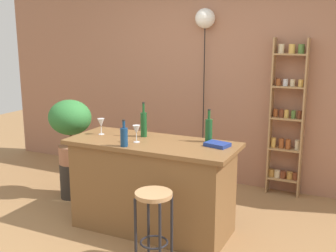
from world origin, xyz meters
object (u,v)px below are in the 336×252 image
bottle_wine_red (144,124)px  bottle_olive_oil (209,130)px  pendant_globe_light (205,20)px  wine_glass_center (101,123)px  potted_plant (70,124)px  wine_glass_left (136,130)px  bar_stool (154,212)px  plant_stool (73,180)px  spice_shelf (287,120)px  cookbook (217,144)px  bottle_sauce_amber (124,136)px

bottle_wine_red → bottle_olive_oil: (0.65, 0.08, -0.01)m
bottle_olive_oil → pendant_globe_light: pendant_globe_light is taller
wine_glass_center → pendant_globe_light: size_ratio=0.07×
potted_plant → wine_glass_left: bearing=-20.9°
bottle_wine_red → wine_glass_left: (0.04, -0.22, -0.01)m
bottle_wine_red → pendant_globe_light: 1.74m
bar_stool → bottle_wine_red: 1.03m
bar_stool → bottle_olive_oil: (0.17, 0.80, 0.54)m
potted_plant → bottle_olive_oil: (1.72, -0.12, 0.13)m
wine_glass_left → wine_glass_center: same height
plant_stool → wine_glass_center: wine_glass_center is taller
spice_shelf → cookbook: spice_shelf is taller
bottle_wine_red → potted_plant: bearing=169.3°
potted_plant → wine_glass_center: bearing=-25.8°
pendant_globe_light → plant_stool: bearing=-134.2°
bar_stool → bottle_olive_oil: bottle_olive_oil is taller
spice_shelf → bottle_olive_oil: (-0.50, -1.29, 0.10)m
bar_stool → plant_stool: bearing=149.2°
spice_shelf → bottle_wine_red: 1.79m
bottle_wine_red → wine_glass_center: size_ratio=2.11×
bottle_olive_oil → bottle_wine_red: bearing=-173.0°
plant_stool → wine_glass_left: bearing=-20.9°
spice_shelf → wine_glass_center: size_ratio=11.30×
wine_glass_center → cookbook: wine_glass_center is taller
cookbook → wine_glass_center: bearing=-163.1°
spice_shelf → bottle_olive_oil: bearing=-111.0°
potted_plant → pendant_globe_light: (1.17, 1.20, 1.17)m
spice_shelf → wine_glass_left: (-1.11, -1.59, 0.10)m
bar_stool → wine_glass_center: 1.23m
bottle_wine_red → wine_glass_left: bearing=-79.0°
wine_glass_center → potted_plant: bearing=154.2°
bottle_sauce_amber → bottle_wine_red: bearing=92.2°
bottle_olive_oil → pendant_globe_light: 1.77m
potted_plant → spice_shelf: bearing=27.8°
bar_stool → pendant_globe_light: bearing=100.2°
spice_shelf → cookbook: bearing=-104.8°
wine_glass_center → cookbook: size_ratio=0.78×
spice_shelf → pendant_globe_light: 1.55m
bottle_sauce_amber → cookbook: 0.85m
bar_stool → wine_glass_center: (-0.92, 0.62, 0.54)m
potted_plant → pendant_globe_light: pendant_globe_light is taller
potted_plant → bottle_wine_red: (1.07, -0.20, 0.14)m
potted_plant → cookbook: bearing=-7.3°
bottle_wine_red → pendant_globe_light: (0.10, 1.41, 1.03)m
bar_stool → bottle_wine_red: bottle_wine_red is taller
bar_stool → wine_glass_left: (-0.44, 0.50, 0.54)m
spice_shelf → wine_glass_center: (-1.58, -1.48, 0.10)m
spice_shelf → cookbook: (-0.37, -1.41, -0.00)m
potted_plant → bottle_olive_oil: bearing=-4.1°
bar_stool → potted_plant: (-1.55, 0.93, 0.41)m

